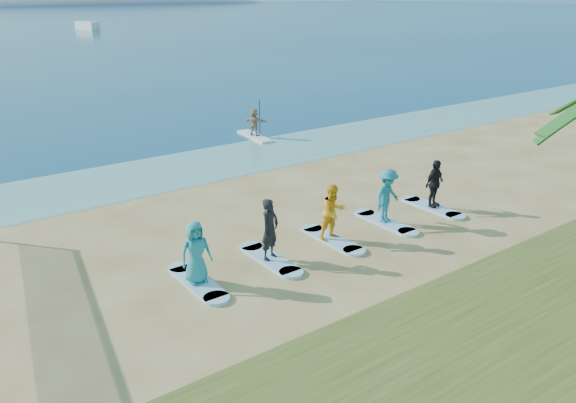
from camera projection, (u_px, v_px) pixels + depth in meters
ground at (297, 264)px, 16.48m from camera, size 600.00×600.00×0.00m
shallow_water at (153, 174)px, 24.43m from camera, size 600.00×600.00×0.00m
island_ridge at (100, 5)px, 295.71m from camera, size 220.00×56.00×18.00m
paddleboard at (255, 136)px, 30.55m from camera, size 0.98×3.05×0.12m
paddleboarder at (254, 122)px, 30.27m from camera, size 0.94×1.41×1.46m
boat_offshore_b at (87, 30)px, 111.95m from camera, size 3.08×6.75×1.56m
surfboard_0 at (198, 283)px, 15.34m from camera, size 0.70×2.20×0.09m
student_0 at (196, 252)px, 15.01m from camera, size 0.90×0.62×1.75m
surfboard_1 at (270, 259)px, 16.66m from camera, size 0.70×2.20×0.09m
student_1 at (270, 229)px, 16.32m from camera, size 0.80×0.68×1.86m
surfboard_2 at (332, 239)px, 17.98m from camera, size 0.70×2.20×0.09m
student_2 at (333, 212)px, 17.65m from camera, size 0.92×0.74×1.81m
surfboard_3 at (386, 222)px, 19.30m from camera, size 0.70×2.20×0.09m
student_3 at (387, 196)px, 18.96m from camera, size 1.33×0.95×1.87m
surfboard_4 at (432, 207)px, 20.62m from camera, size 0.70×2.20×0.09m
student_4 at (434, 184)px, 20.29m from camera, size 1.09×0.58×1.77m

